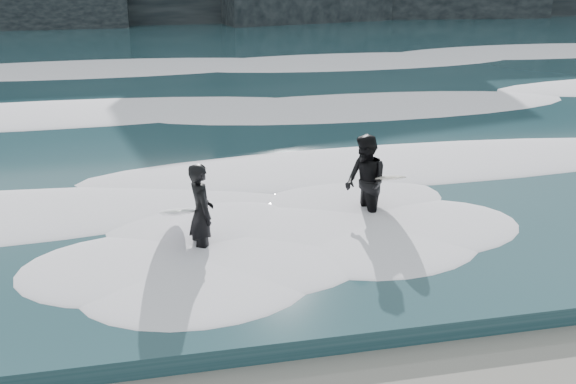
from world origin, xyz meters
name	(u,v)px	position (x,y,z in m)	size (l,w,h in m)	color
sea	(186,54)	(0.00, 29.00, 0.15)	(90.00, 52.00, 0.30)	#1E3E47
foam_near	(238,181)	(0.00, 9.00, 0.40)	(60.00, 3.20, 0.20)	white
foam_mid	(209,107)	(0.00, 16.00, 0.42)	(60.00, 4.00, 0.24)	white
foam_far	(190,61)	(0.00, 25.00, 0.45)	(60.00, 4.80, 0.30)	white
surfer_left	(195,213)	(-1.09, 6.20, 0.89)	(0.99, 2.16, 1.76)	black
surfer_right	(367,183)	(2.20, 6.96, 0.92)	(1.14, 1.81, 1.84)	black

